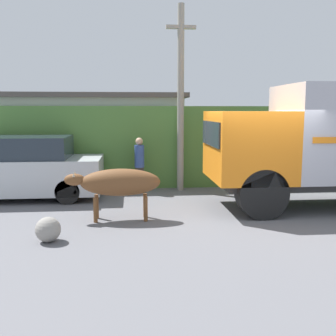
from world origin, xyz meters
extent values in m
plane|color=slate|center=(0.00, 0.00, 0.00)|extent=(60.00, 60.00, 0.00)
cube|color=#4C7A38|center=(0.00, 6.92, 1.31)|extent=(32.00, 6.77, 2.62)
cube|color=#B2BCAD|center=(-4.45, 5.06, 1.45)|extent=(6.29, 2.40, 2.90)
cube|color=#4C4742|center=(-4.45, 5.06, 2.98)|extent=(6.59, 2.70, 0.16)
cube|color=#2D2D2D|center=(2.01, 0.68, 0.68)|extent=(5.64, 1.84, 0.18)
cube|color=orange|center=(-0.14, 0.68, 1.62)|extent=(1.84, 2.30, 1.70)
cube|color=#232D38|center=(-1.07, 0.68, 1.92)|extent=(0.04, 1.96, 0.60)
cylinder|color=black|center=(-0.04, -0.22, 0.59)|extent=(1.17, 0.51, 1.17)
ellipsoid|color=brown|center=(-3.29, -0.08, 0.87)|extent=(1.81, 0.62, 0.62)
ellipsoid|color=brown|center=(-4.31, -0.08, 0.95)|extent=(0.46, 0.27, 0.27)
cone|color=#B7AD93|center=(-4.31, -0.19, 1.08)|extent=(0.06, 0.06, 0.11)
cone|color=#B7AD93|center=(-4.31, 0.03, 1.08)|extent=(0.06, 0.06, 0.11)
cylinder|color=brown|center=(-3.85, -0.25, 0.28)|extent=(0.09, 0.09, 0.56)
cylinder|color=brown|center=(-3.85, 0.09, 0.28)|extent=(0.09, 0.09, 0.56)
cylinder|color=brown|center=(-2.73, -0.25, 0.28)|extent=(0.09, 0.09, 0.56)
cylinder|color=brown|center=(-2.73, 0.09, 0.28)|extent=(0.09, 0.09, 0.56)
cube|color=silver|center=(-6.14, 2.47, 0.67)|extent=(4.47, 1.90, 0.97)
cube|color=#232D38|center=(-6.03, 2.47, 1.46)|extent=(2.46, 1.74, 0.61)
cylinder|color=black|center=(-4.75, 1.67, 0.33)|extent=(0.66, 0.30, 0.66)
cube|color=#38332D|center=(-2.80, 2.97, 0.39)|extent=(0.26, 0.17, 0.78)
cylinder|color=#334C8C|center=(-2.80, 2.97, 1.11)|extent=(0.31, 0.31, 0.67)
sphere|color=tan|center=(-2.80, 2.97, 1.56)|extent=(0.22, 0.22, 0.22)
cylinder|color=gray|center=(-1.52, 3.19, 2.81)|extent=(0.20, 0.20, 5.62)
cube|color=gray|center=(-1.52, 3.19, 4.95)|extent=(0.90, 0.16, 0.10)
sphere|color=gray|center=(-4.63, -1.50, 0.24)|extent=(0.48, 0.48, 0.48)
camera|label=1|loc=(-3.03, -8.89, 2.48)|focal=42.00mm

